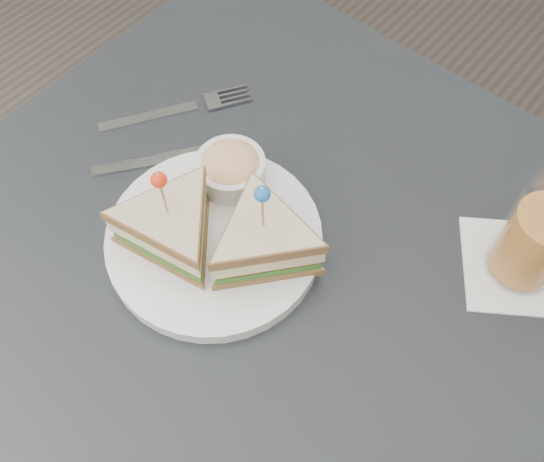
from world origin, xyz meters
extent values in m
plane|color=#3F3833|center=(0.00, 0.00, 0.00)|extent=(3.50, 3.50, 0.00)
cube|color=black|center=(0.00, 0.00, 0.73)|extent=(0.80, 0.80, 0.03)
cylinder|color=black|center=(-0.35, 0.35, 0.36)|extent=(0.04, 0.04, 0.72)
cylinder|color=black|center=(0.35, 0.35, 0.36)|extent=(0.04, 0.04, 0.72)
cylinder|color=white|center=(-0.05, -0.02, 0.76)|extent=(0.32, 0.32, 0.01)
cylinder|color=white|center=(-0.05, -0.02, 0.77)|extent=(0.32, 0.32, 0.00)
cylinder|color=tan|center=(-0.08, -0.06, 0.86)|extent=(0.00, 0.00, 0.08)
sphere|color=red|center=(-0.08, -0.06, 0.89)|extent=(0.02, 0.02, 0.02)
cylinder|color=tan|center=(0.01, -0.01, 0.86)|extent=(0.00, 0.00, 0.08)
sphere|color=blue|center=(0.01, -0.01, 0.89)|extent=(0.02, 0.02, 0.02)
cylinder|color=white|center=(-0.09, 0.05, 0.78)|extent=(0.11, 0.11, 0.04)
ellipsoid|color=#E0B772|center=(-0.09, 0.05, 0.80)|extent=(0.10, 0.10, 0.03)
cube|color=silver|center=(-0.25, 0.06, 0.75)|extent=(0.09, 0.12, 0.00)
cube|color=silver|center=(-0.20, 0.14, 0.75)|extent=(0.04, 0.03, 0.00)
cube|color=#B4BBBF|center=(-0.21, -0.01, 0.75)|extent=(0.07, 0.08, 0.01)
cube|color=#B4BBBF|center=(-0.15, 0.06, 0.75)|extent=(0.08, 0.10, 0.00)
cylinder|color=#B4BBBF|center=(-0.12, 0.11, 0.75)|extent=(0.03, 0.03, 0.00)
cube|color=white|center=(0.24, 0.18, 0.75)|extent=(0.17, 0.17, 0.00)
cylinder|color=#C37A37|center=(0.24, 0.18, 0.81)|extent=(0.10, 0.10, 0.10)
cylinder|color=white|center=(0.24, 0.18, 0.83)|extent=(0.11, 0.11, 0.15)
cube|color=white|center=(0.23, 0.16, 0.85)|extent=(0.02, 0.02, 0.02)
camera|label=1|loc=(0.23, -0.25, 1.37)|focal=40.00mm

